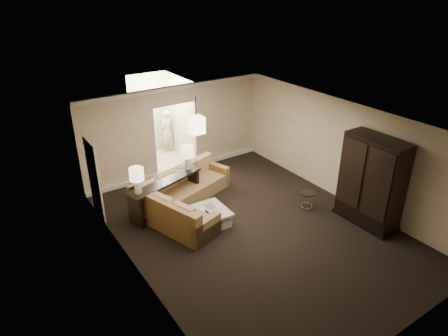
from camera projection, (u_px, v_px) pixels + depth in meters
ground at (253, 229)px, 9.97m from camera, size 8.00×8.00×0.00m
wall_back at (176, 130)px, 12.35m from camera, size 6.00×0.04×2.80m
wall_front at (409, 275)px, 6.37m from camera, size 6.00×0.04×2.80m
wall_left at (135, 218)px, 7.86m from camera, size 0.04×8.00×2.80m
wall_right at (342, 151)px, 10.87m from camera, size 0.04×8.00×2.80m
ceiling at (257, 123)px, 8.76m from camera, size 6.00×8.00×0.02m
crown_molding at (174, 88)px, 11.74m from camera, size 6.00×0.10×0.12m
baseboard at (179, 169)px, 12.90m from camera, size 6.00×0.10×0.12m
side_door at (94, 179)px, 10.12m from camera, size 0.05×0.90×2.10m
foyer at (157, 121)px, 13.40m from camera, size 1.44×2.02×2.80m
sectional_sofa at (183, 198)px, 10.65m from camera, size 3.15×3.07×0.90m
coffee_table at (208, 217)px, 10.09m from camera, size 1.02×1.02×0.41m
console_table at (166, 192)px, 10.61m from camera, size 2.33×1.17×0.88m
armoire at (371, 183)px, 9.81m from camera, size 0.69×1.60×2.30m
drink_table at (307, 197)px, 10.70m from camera, size 0.39×0.39×0.49m
table_lamp_left at (137, 177)px, 9.64m from camera, size 0.35×0.35×0.67m
table_lamp_right at (187, 154)px, 10.87m from camera, size 0.35×0.35×0.67m
pendant_light at (196, 125)px, 11.14m from camera, size 0.38×0.38×1.09m
person at (167, 129)px, 14.01m from camera, size 0.72×0.61×1.71m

